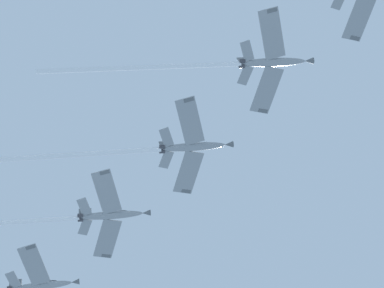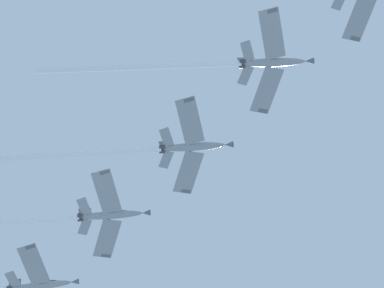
{
  "view_description": "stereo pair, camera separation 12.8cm",
  "coord_description": "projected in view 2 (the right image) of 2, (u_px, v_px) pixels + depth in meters",
  "views": [
    {
      "loc": [
        -23.99,
        30.76,
        1.56
      ],
      "look_at": [
        30.82,
        34.85,
        108.73
      ],
      "focal_mm": 61.54,
      "sensor_mm": 36.0,
      "label": 1
    },
    {
      "loc": [
        -23.99,
        30.89,
        1.56
      ],
      "look_at": [
        30.82,
        34.85,
        108.73
      ],
      "focal_mm": 61.54,
      "sensor_mm": 36.0,
      "label": 2
    }
  ],
  "objects": [
    {
      "name": "jet_second",
      "position": [
        229.0,
        64.0,
        115.1
      ],
      "size": [
        20.08,
        47.73,
        10.66
      ],
      "color": "gray"
    },
    {
      "name": "jet_third",
      "position": [
        146.0,
        150.0,
        118.47
      ],
      "size": [
        20.09,
        45.39,
        10.13
      ],
      "color": "gray"
    },
    {
      "name": "jet_fourth",
      "position": [
        73.0,
        217.0,
        123.24
      ],
      "size": [
        20.05,
        44.12,
        9.68
      ],
      "color": "gray"
    }
  ]
}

